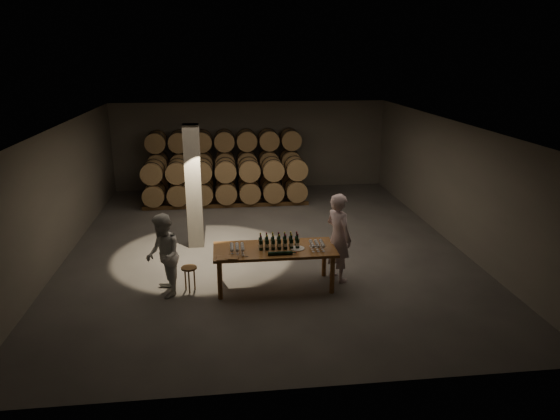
{
  "coord_description": "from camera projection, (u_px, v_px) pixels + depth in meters",
  "views": [
    {
      "loc": [
        -1.03,
        -12.35,
        4.89
      ],
      "look_at": [
        0.36,
        -0.45,
        1.1
      ],
      "focal_mm": 32.0,
      "sensor_mm": 36.0,
      "label": 1
    }
  ],
  "objects": [
    {
      "name": "pen",
      "position": [
        245.0,
        257.0,
        10.19
      ],
      "size": [
        0.13,
        0.01,
        0.01
      ],
      "primitive_type": "cylinder",
      "rotation": [
        0.0,
        1.57,
        0.04
      ],
      "color": "black",
      "rests_on": "tasting_table"
    },
    {
      "name": "plate",
      "position": [
        297.0,
        248.0,
        10.61
      ],
      "size": [
        0.3,
        0.3,
        0.02
      ],
      "primitive_type": "cylinder",
      "color": "white",
      "rests_on": "tasting_table"
    },
    {
      "name": "person_woman",
      "position": [
        163.0,
        255.0,
        10.31
      ],
      "size": [
        0.85,
        0.99,
        1.77
      ],
      "primitive_type": "imported",
      "rotation": [
        0.0,
        0.0,
        -1.34
      ],
      "color": "silver",
      "rests_on": "ground"
    },
    {
      "name": "glass_cluster_left",
      "position": [
        237.0,
        247.0,
        10.39
      ],
      "size": [
        0.3,
        0.41,
        0.16
      ],
      "color": "silver",
      "rests_on": "tasting_table"
    },
    {
      "name": "bottle_cluster",
      "position": [
        279.0,
        243.0,
        10.62
      ],
      "size": [
        0.86,
        0.23,
        0.33
      ],
      "color": "black",
      "rests_on": "tasting_table"
    },
    {
      "name": "barrel_stack_front",
      "position": [
        226.0,
        181.0,
        16.53
      ],
      "size": [
        5.48,
        0.95,
        1.57
      ],
      "color": "brown",
      "rests_on": "ground"
    },
    {
      "name": "glass_cluster_right",
      "position": [
        317.0,
        244.0,
        10.59
      ],
      "size": [
        0.3,
        0.41,
        0.16
      ],
      "color": "silver",
      "rests_on": "tasting_table"
    },
    {
      "name": "barrel_stack_back",
      "position": [
        225.0,
        161.0,
        17.74
      ],
      "size": [
        5.48,
        0.95,
        2.31
      ],
      "color": "brown",
      "rests_on": "ground"
    },
    {
      "name": "notebook_near",
      "position": [
        232.0,
        258.0,
        10.11
      ],
      "size": [
        0.29,
        0.25,
        0.03
      ],
      "primitive_type": "cube",
      "rotation": [
        0.0,
        0.0,
        -0.21
      ],
      "color": "olive",
      "rests_on": "tasting_table"
    },
    {
      "name": "person_man",
      "position": [
        338.0,
        237.0,
        10.97
      ],
      "size": [
        0.77,
        0.87,
        2.01
      ],
      "primitive_type": "imported",
      "rotation": [
        0.0,
        0.0,
        2.06
      ],
      "color": "silver",
      "rests_on": "ground"
    },
    {
      "name": "notebook_corner",
      "position": [
        222.0,
        258.0,
        10.11
      ],
      "size": [
        0.23,
        0.29,
        0.02
      ],
      "primitive_type": "cube",
      "rotation": [
        0.0,
        0.0,
        -0.03
      ],
      "color": "olive",
      "rests_on": "tasting_table"
    },
    {
      "name": "tasting_table",
      "position": [
        275.0,
        253.0,
        10.67
      ],
      "size": [
        2.6,
        1.1,
        0.9
      ],
      "color": "brown",
      "rests_on": "ground"
    },
    {
      "name": "stool",
      "position": [
        189.0,
        271.0,
        10.58
      ],
      "size": [
        0.33,
        0.33,
        0.55
      ],
      "rotation": [
        0.0,
        0.0,
        -0.05
      ],
      "color": "brown",
      "rests_on": "ground"
    },
    {
      "name": "lying_bottles",
      "position": [
        281.0,
        253.0,
        10.28
      ],
      "size": [
        0.6,
        0.08,
        0.08
      ],
      "color": "black",
      "rests_on": "tasting_table"
    },
    {
      "name": "room",
      "position": [
        194.0,
        187.0,
        12.79
      ],
      "size": [
        12.0,
        12.0,
        12.0
      ],
      "color": "#4D4A48",
      "rests_on": "ground"
    }
  ]
}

